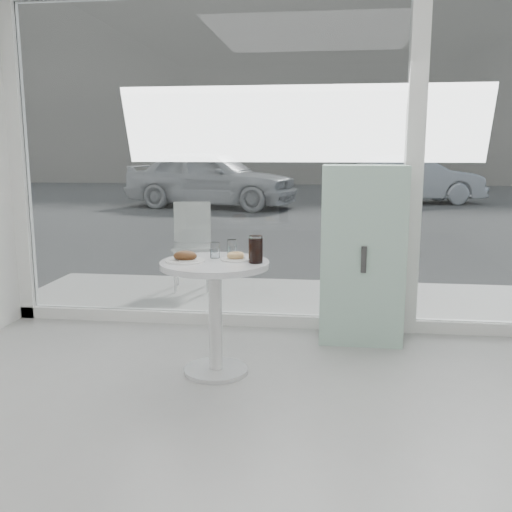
# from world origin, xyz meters

# --- Properties ---
(storefront) EXTENTS (5.00, 0.14, 3.00)m
(storefront) POSITION_xyz_m (0.07, 3.00, 1.71)
(storefront) COLOR white
(storefront) RESTS_ON ground
(main_table) EXTENTS (0.72, 0.72, 0.77)m
(main_table) POSITION_xyz_m (-0.50, 1.90, 0.55)
(main_table) COLOR silver
(main_table) RESTS_ON ground
(patio_deck) EXTENTS (5.60, 1.60, 0.05)m
(patio_deck) POSITION_xyz_m (0.00, 3.80, 0.03)
(patio_deck) COLOR beige
(patio_deck) RESTS_ON ground
(street) EXTENTS (40.00, 24.00, 0.00)m
(street) POSITION_xyz_m (0.00, 16.00, -0.00)
(street) COLOR #3B3B3B
(street) RESTS_ON ground
(far_building) EXTENTS (40.00, 2.00, 8.00)m
(far_building) POSITION_xyz_m (0.00, 25.00, 4.00)
(far_building) COLOR gray
(far_building) RESTS_ON ground
(mint_cabinet) EXTENTS (0.64, 0.45, 1.38)m
(mint_cabinet) POSITION_xyz_m (0.50, 2.74, 0.69)
(mint_cabinet) COLOR #98C2B0
(mint_cabinet) RESTS_ON ground
(patio_chair) EXTENTS (0.45, 0.45, 0.90)m
(patio_chair) POSITION_xyz_m (-1.19, 4.10, 0.56)
(patio_chair) COLOR silver
(patio_chair) RESTS_ON patio_deck
(car_white) EXTENTS (4.83, 2.79, 1.55)m
(car_white) POSITION_xyz_m (-2.86, 13.19, 0.77)
(car_white) COLOR silver
(car_white) RESTS_ON street
(car_silver) EXTENTS (4.32, 2.40, 1.35)m
(car_silver) POSITION_xyz_m (2.48, 15.01, 0.67)
(car_silver) COLOR #A4A5AB
(car_silver) RESTS_ON street
(plate_fritter) EXTENTS (0.26, 0.26, 0.07)m
(plate_fritter) POSITION_xyz_m (-0.69, 1.87, 0.80)
(plate_fritter) COLOR white
(plate_fritter) RESTS_ON main_table
(plate_donut) EXTENTS (0.20, 0.20, 0.05)m
(plate_donut) POSITION_xyz_m (-0.37, 1.96, 0.79)
(plate_donut) COLOR white
(plate_donut) RESTS_ON main_table
(water_tumbler_a) EXTENTS (0.07, 0.07, 0.11)m
(water_tumbler_a) POSITION_xyz_m (-0.52, 2.02, 0.82)
(water_tumbler_a) COLOR white
(water_tumbler_a) RESTS_ON main_table
(water_tumbler_b) EXTENTS (0.07, 0.07, 0.11)m
(water_tumbler_b) POSITION_xyz_m (-0.42, 2.14, 0.82)
(water_tumbler_b) COLOR white
(water_tumbler_b) RESTS_ON main_table
(cola_glass) EXTENTS (0.09, 0.09, 0.18)m
(cola_glass) POSITION_xyz_m (-0.23, 1.89, 0.86)
(cola_glass) COLOR white
(cola_glass) RESTS_ON main_table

